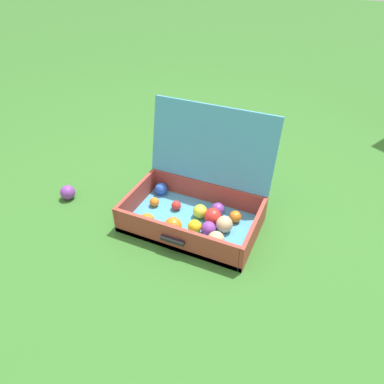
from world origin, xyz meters
TOP-DOWN VIEW (x-y plane):
  - ground_plane at (0.00, 0.00)m, footprint 16.00×16.00m
  - open_suitcase at (0.01, 0.11)m, footprint 0.62×0.49m
  - stray_ball_on_grass at (-0.68, -0.01)m, footprint 0.08×0.08m

SIDE VIEW (x-z plane):
  - ground_plane at x=0.00m, z-range 0.00..0.00m
  - stray_ball_on_grass at x=-0.68m, z-range 0.00..0.08m
  - open_suitcase at x=0.01m, z-range -0.14..0.36m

